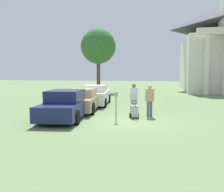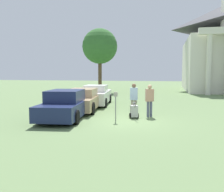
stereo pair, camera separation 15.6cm
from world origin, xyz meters
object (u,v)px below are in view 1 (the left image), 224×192
(person_supervisor, at_px, (150,98))
(parking_meter, at_px, (116,101))
(parked_car_white, at_px, (96,95))
(equipment_cart, at_px, (134,111))
(parked_car_navy, at_px, (66,105))
(parked_car_tan, at_px, (83,100))
(person_worker, at_px, (134,97))
(church, at_px, (221,44))

(person_supervisor, bearing_deg, parking_meter, 20.53)
(parked_car_white, relative_size, equipment_cart, 4.91)
(parked_car_navy, distance_m, parked_car_white, 5.74)
(parked_car_navy, xyz_separation_m, parking_meter, (2.72, -0.27, 0.32))
(parked_car_tan, distance_m, person_worker, 3.59)
(person_worker, relative_size, person_supervisor, 1.02)
(parked_car_navy, distance_m, equipment_cart, 3.59)
(equipment_cart, xyz_separation_m, church, (8.83, 23.04, 5.81))
(person_supervisor, xyz_separation_m, church, (8.06, 22.47, 5.19))
(parked_car_white, xyz_separation_m, parking_meter, (2.72, -6.00, 0.31))
(parked_car_white, height_order, church, church)
(parked_car_navy, bearing_deg, parked_car_white, 83.18)
(parked_car_navy, distance_m, person_supervisor, 4.48)
(parked_car_navy, xyz_separation_m, person_supervisor, (4.27, 1.32, 0.32))
(parked_car_navy, height_order, parking_meter, parked_car_navy)
(parked_car_white, bearing_deg, church, 48.83)
(equipment_cart, bearing_deg, person_worker, 80.04)
(person_worker, relative_size, equipment_cart, 1.80)
(church, bearing_deg, parked_car_tan, -120.41)
(parked_car_tan, xyz_separation_m, parked_car_white, (-0.00, 2.95, 0.03))
(parked_car_navy, relative_size, person_worker, 2.94)
(parked_car_navy, relative_size, parked_car_white, 1.08)
(parked_car_white, distance_m, church, 22.55)
(equipment_cart, height_order, church, church)
(person_supervisor, height_order, church, church)
(parking_meter, distance_m, person_supervisor, 2.22)
(parking_meter, bearing_deg, person_worker, 70.84)
(parked_car_white, bearing_deg, parked_car_navy, -96.82)
(person_worker, xyz_separation_m, church, (8.96, 22.17, 5.16))
(parking_meter, xyz_separation_m, person_worker, (0.65, 1.88, 0.03))
(parked_car_tan, distance_m, parking_meter, 4.10)
(parking_meter, bearing_deg, parked_car_tan, 131.76)
(parking_meter, bearing_deg, church, 68.22)
(parked_car_tan, bearing_deg, equipment_cart, -36.94)
(parked_car_tan, height_order, person_supervisor, person_supervisor)
(church, bearing_deg, equipment_cart, -110.96)
(parked_car_tan, distance_m, equipment_cart, 4.06)
(parked_car_tan, height_order, parking_meter, parking_meter)
(church, bearing_deg, parked_car_navy, -117.40)
(parked_car_navy, relative_size, parked_car_tan, 1.00)
(parked_car_white, xyz_separation_m, person_supervisor, (4.28, -4.42, 0.31))
(parked_car_navy, xyz_separation_m, person_worker, (3.37, 1.62, 0.34))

